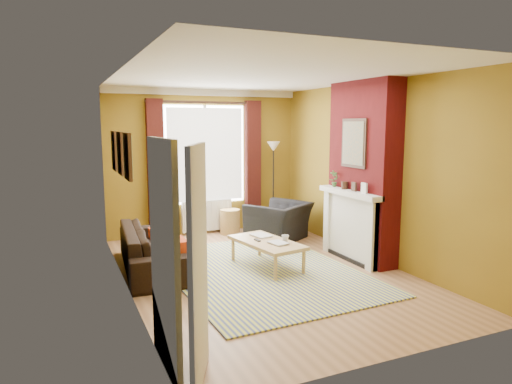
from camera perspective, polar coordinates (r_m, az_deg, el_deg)
ground at (r=6.76m, az=0.87°, el=-9.98°), size 5.50×5.50×0.00m
room_walls at (r=6.98m, az=4.70°, el=2.25°), size 3.82×5.54×2.83m
striped_rug at (r=6.78m, az=0.61°, el=-9.84°), size 2.70×3.64×0.02m
sofa at (r=6.98m, az=-12.66°, el=-6.89°), size 1.00×2.22×0.63m
armchair at (r=8.49m, az=2.87°, el=-3.71°), size 1.40×1.36×0.69m
coffee_table at (r=6.85m, az=1.35°, el=-6.48°), size 0.83×1.34×0.42m
wicker_stool at (r=8.98m, az=-3.26°, el=-3.73°), size 0.44×0.44×0.49m
floor_lamp at (r=9.18m, az=2.20°, el=3.95°), size 0.35×0.35×1.79m
book_a at (r=6.60m, az=2.07°, el=-6.53°), size 0.27×0.32×0.03m
book_b at (r=7.04m, az=-0.17°, el=-5.58°), size 0.30×0.37×0.02m
mug at (r=6.78m, az=3.68°, el=-5.81°), size 0.14×0.14×0.10m
tv_remote at (r=6.83m, az=0.17°, el=-6.04°), size 0.06×0.15×0.02m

